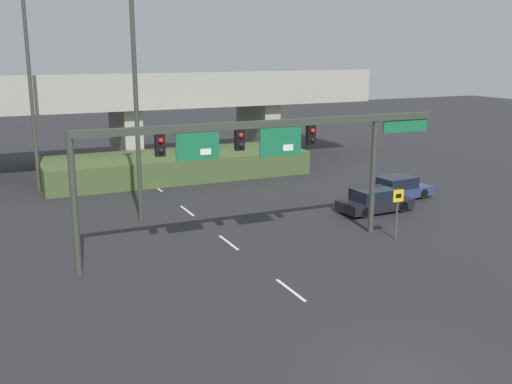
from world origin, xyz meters
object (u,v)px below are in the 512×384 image
highway_light_pole_far (135,82)px  speed_limit_sign (397,207)px  highway_light_pole_near (27,51)px  parked_sedan_mid_right (397,189)px  signal_gantry (263,144)px  parked_sedan_near_right (374,201)px

highway_light_pole_far → speed_limit_sign: bearing=-39.1°
highway_light_pole_near → parked_sedan_mid_right: highway_light_pole_near is taller
signal_gantry → highway_light_pole_near: 18.99m
highway_light_pole_near → highway_light_pole_far: highway_light_pole_near is taller
parked_sedan_near_right → parked_sedan_mid_right: size_ratio=0.97×
highway_light_pole_near → highway_light_pole_far: 10.54m
signal_gantry → highway_light_pole_far: 8.51m
highway_light_pole_near → parked_sedan_near_right: highway_light_pole_near is taller
signal_gantry → speed_limit_sign: signal_gantry is taller
signal_gantry → parked_sedan_near_right: (8.62, 3.20, -4.32)m
signal_gantry → speed_limit_sign: size_ratio=6.99×
signal_gantry → highway_light_pole_far: (-4.00, 7.09, 2.49)m
signal_gantry → highway_light_pole_far: size_ratio=1.27×
highway_light_pole_far → parked_sedan_near_right: bearing=-17.1°
highway_light_pole_far → parked_sedan_mid_right: highway_light_pole_far is taller
signal_gantry → highway_light_pole_near: bearing=117.1°
speed_limit_sign → parked_sedan_mid_right: speed_limit_sign is taller
speed_limit_sign → highway_light_pole_near: highway_light_pole_near is taller
highway_light_pole_far → parked_sedan_mid_right: (15.73, -1.94, -6.78)m
highway_light_pole_far → parked_sedan_near_right: (12.62, -3.89, -6.81)m
parked_sedan_near_right → parked_sedan_mid_right: 3.67m
speed_limit_sign → parked_sedan_mid_right: size_ratio=0.57×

